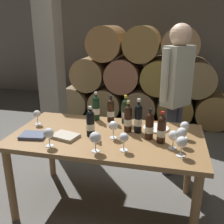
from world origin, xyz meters
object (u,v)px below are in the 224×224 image
object	(u,v)px
wine_bottle_3	(150,126)
wine_glass_2	(124,138)
sommelier_presenting	(177,88)
wine_bottle_6	(162,129)
wine_bottle_7	(111,110)
wine_glass_8	(95,138)
wine_bottle_2	(128,118)
wine_glass_3	(185,126)
wine_bottle_5	(138,118)
wine_glass_6	(49,133)
tasting_notebook	(65,136)
serving_plate	(156,128)
dining_table	(107,144)
wine_bottle_4	(96,108)
leather_ledger	(34,135)
wine_glass_4	(174,136)
wine_glass_7	(113,126)
wine_glass_5	(37,114)
wine_bottle_0	(90,123)
wine_glass_0	(182,143)
wine_bottle_1	(125,111)
wine_glass_1	(182,133)

from	to	relation	value
wine_bottle_3	wine_glass_2	xyz separation A→B (m)	(-0.17, -0.27, -0.01)
wine_bottle_3	sommelier_presenting	size ratio (longest dim) A/B	0.16
wine_bottle_6	wine_bottle_7	size ratio (longest dim) A/B	1.01
wine_glass_2	wine_glass_8	distance (m)	0.22
wine_bottle_2	wine_glass_3	bearing A→B (deg)	-3.66
wine_bottle_5	wine_bottle_7	world-z (taller)	wine_bottle_5
wine_bottle_3	wine_bottle_7	size ratio (longest dim) A/B	1.00
wine_glass_6	tasting_notebook	size ratio (longest dim) A/B	0.72
serving_plate	sommelier_presenting	bearing A→B (deg)	71.34
wine_glass_8	serving_plate	xyz separation A→B (m)	(0.43, 0.57, -0.11)
dining_table	wine_bottle_6	size ratio (longest dim) A/B	6.21
wine_bottle_4	wine_bottle_6	world-z (taller)	wine_bottle_4
dining_table	leather_ledger	distance (m)	0.65
wine_bottle_4	wine_bottle_7	size ratio (longest dim) A/B	1.09
wine_glass_4	leather_ledger	xyz separation A→B (m)	(-1.19, -0.05, -0.10)
wine_bottle_4	wine_glass_2	world-z (taller)	wine_bottle_4
wine_bottle_5	tasting_notebook	size ratio (longest dim) A/B	1.44
wine_bottle_3	wine_bottle_6	xyz separation A→B (m)	(0.10, -0.05, 0.00)
wine_bottle_4	wine_glass_6	size ratio (longest dim) A/B	1.88
wine_glass_7	wine_glass_6	bearing A→B (deg)	-149.90
wine_glass_5	wine_glass_6	distance (m)	0.53
dining_table	wine_bottle_0	world-z (taller)	wine_bottle_0
leather_ledger	wine_glass_0	bearing A→B (deg)	-10.45
wine_glass_3	tasting_notebook	xyz separation A→B (m)	(-1.01, -0.23, -0.09)
wine_bottle_1	serving_plate	size ratio (longest dim) A/B	1.20
wine_glass_7	leather_ledger	bearing A→B (deg)	-168.50
wine_bottle_7	wine_glass_6	world-z (taller)	wine_bottle_7
tasting_notebook	wine_bottle_2	bearing A→B (deg)	42.06
wine_bottle_7	wine_glass_3	world-z (taller)	wine_bottle_7
wine_bottle_0	wine_glass_4	size ratio (longest dim) A/B	1.77
wine_bottle_1	wine_bottle_6	xyz separation A→B (m)	(0.37, -0.37, -0.01)
wine_bottle_0	dining_table	bearing A→B (deg)	19.84
wine_bottle_2	wine_bottle_3	bearing A→B (deg)	-28.63
wine_glass_8	wine_bottle_2	bearing A→B (deg)	68.50
wine_glass_1	wine_glass_5	distance (m)	1.38
wine_bottle_7	wine_glass_5	distance (m)	0.73
wine_glass_5	tasting_notebook	distance (m)	0.46
wine_glass_0	tasting_notebook	distance (m)	0.99
wine_bottle_1	serving_plate	world-z (taller)	wine_bottle_1
tasting_notebook	sommelier_presenting	world-z (taller)	sommelier_presenting
sommelier_presenting	wine_glass_1	bearing A→B (deg)	-86.45
wine_glass_4	wine_bottle_6	bearing A→B (deg)	136.37
wine_bottle_5	wine_bottle_6	bearing A→B (deg)	-38.24
wine_glass_3	wine_bottle_5	bearing A→B (deg)	175.00
wine_bottle_0	wine_glass_8	bearing A→B (deg)	-65.24
wine_bottle_0	wine_glass_4	world-z (taller)	wine_bottle_0
wine_bottle_7	sommelier_presenting	xyz separation A→B (m)	(0.63, 0.42, 0.16)
wine_bottle_0	serving_plate	world-z (taller)	wine_bottle_0
wine_bottle_3	wine_bottle_6	distance (m)	0.12
wine_glass_7	leather_ledger	distance (m)	0.71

